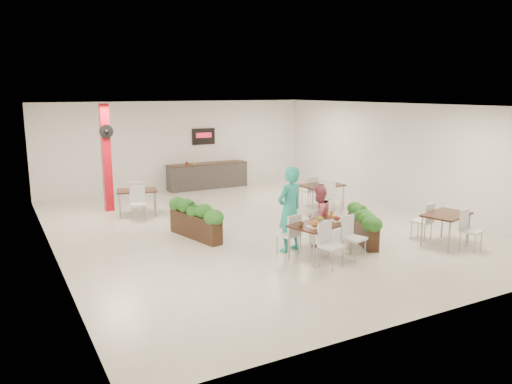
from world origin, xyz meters
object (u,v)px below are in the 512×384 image
red_column (107,157)px  service_counter (207,175)px  main_table (321,228)px  diner_woman (319,216)px  planter_right (363,223)px  side_table_c (446,219)px  diner_man (290,209)px  side_table_a (137,194)px  planter_left (195,218)px  side_table_b (321,188)px

red_column → service_counter: size_ratio=1.07×
red_column → main_table: size_ratio=1.69×
service_counter → main_table: 8.44m
service_counter → diner_woman: size_ratio=2.10×
main_table → planter_right: (1.51, 0.39, -0.16)m
main_table → side_table_c: same height
service_counter → planter_right: (0.64, -8.00, -0.01)m
planter_right → service_counter: bearing=94.6°
red_column → service_counter: red_column is taller
diner_woman → diner_man: bearing=-15.8°
main_table → side_table_a: size_ratio=1.13×
planter_right → side_table_c: (1.58, -1.08, 0.14)m
service_counter → diner_man: bearing=-99.3°
main_table → planter_left: (-1.89, 2.60, -0.13)m
diner_man → planter_right: diner_man is taller
red_column → diner_woman: bearing=-58.9°
red_column → main_table: bearing=-64.4°
diner_woman → side_table_c: 3.00m
service_counter → planter_right: bearing=-85.4°
side_table_c → planter_left: bearing=130.3°
main_table → red_column: bearing=115.6°
planter_left → side_table_b: size_ratio=1.14×
red_column → side_table_b: size_ratio=1.96×
diner_man → diner_woman: (0.80, 0.00, -0.25)m
side_table_b → main_table: bearing=-127.3°
side_table_b → planter_left: bearing=-167.9°
red_column → side_table_c: bearing=-49.3°
side_table_c → diner_man: bearing=142.6°
red_column → service_counter: 4.56m
planter_right → side_table_a: bearing=127.8°
planter_left → side_table_b: bearing=13.7°
side_table_b → side_table_c: size_ratio=0.97×
main_table → side_table_c: bearing=-12.7°
side_table_c → main_table: bearing=151.1°
red_column → planter_right: (4.64, -6.14, -1.16)m
diner_woman → side_table_a: 5.72m
planter_left → side_table_c: size_ratio=1.11×
side_table_c → service_counter: bearing=87.5°
service_counter → side_table_a: service_counter is taller
main_table → planter_right: 1.57m
service_counter → diner_man: (-1.26, -7.73, 0.47)m
service_counter → side_table_b: 5.01m
diner_woman → planter_left: diner_woman is taller
planter_left → main_table: bearing=-54.0°
planter_left → side_table_a: planter_left is taller
diner_man → side_table_b: (3.06, 3.06, -0.33)m
red_column → planter_right: size_ratio=1.96×
diner_man → side_table_a: (-2.13, 4.92, -0.34)m
side_table_c → side_table_b: bearing=79.2°
planter_left → side_table_a: size_ratio=1.11×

